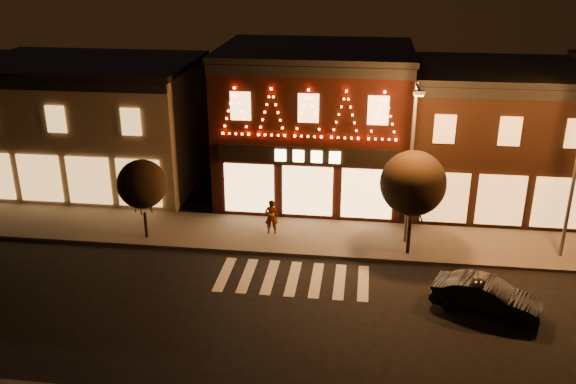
# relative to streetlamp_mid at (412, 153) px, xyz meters

# --- Properties ---
(ground) EXTENTS (120.00, 120.00, 0.00)m
(ground) POSITION_rel_streetlamp_mid_xyz_m (-4.89, -7.74, -4.66)
(ground) COLOR black
(ground) RESTS_ON ground
(sidewalk_far) EXTENTS (44.00, 4.00, 0.15)m
(sidewalk_far) POSITION_rel_streetlamp_mid_xyz_m (-2.89, 0.26, -4.59)
(sidewalk_far) COLOR #47423D
(sidewalk_far) RESTS_ON ground
(building_left) EXTENTS (12.20, 8.28, 7.30)m
(building_left) POSITION_rel_streetlamp_mid_xyz_m (-17.89, 6.25, -1.00)
(building_left) COLOR #776854
(building_left) RESTS_ON ground
(building_pulp) EXTENTS (10.20, 8.34, 8.30)m
(building_pulp) POSITION_rel_streetlamp_mid_xyz_m (-4.89, 6.23, -0.50)
(building_pulp) COLOR black
(building_pulp) RESTS_ON ground
(building_right_a) EXTENTS (9.20, 8.28, 7.50)m
(building_right_a) POSITION_rel_streetlamp_mid_xyz_m (4.61, 6.25, -0.90)
(building_right_a) COLOR black
(building_right_a) RESTS_ON ground
(streetlamp_mid) EXTENTS (0.48, 1.75, 7.69)m
(streetlamp_mid) POSITION_rel_streetlamp_mid_xyz_m (0.00, 0.00, 0.00)
(streetlamp_mid) COLOR #59595E
(streetlamp_mid) RESTS_ON sidewalk_far
(tree_left) EXTENTS (2.34, 2.34, 3.91)m
(tree_left) POSITION_rel_streetlamp_mid_xyz_m (-12.39, -0.88, -1.78)
(tree_left) COLOR black
(tree_left) RESTS_ON sidewalk_far
(tree_right) EXTENTS (2.92, 2.92, 4.88)m
(tree_right) POSITION_rel_streetlamp_mid_xyz_m (0.08, -0.94, -1.10)
(tree_right) COLOR black
(tree_right) RESTS_ON sidewalk_far
(dark_sedan) EXTENTS (4.36, 2.78, 1.36)m
(dark_sedan) POSITION_rel_streetlamp_mid_xyz_m (2.86, -5.36, -3.98)
(dark_sedan) COLOR black
(dark_sedan) RESTS_ON ground
(pedestrian) EXTENTS (0.69, 0.50, 1.76)m
(pedestrian) POSITION_rel_streetlamp_mid_xyz_m (-6.45, 0.29, -3.63)
(pedestrian) COLOR gray
(pedestrian) RESTS_ON sidewalk_far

